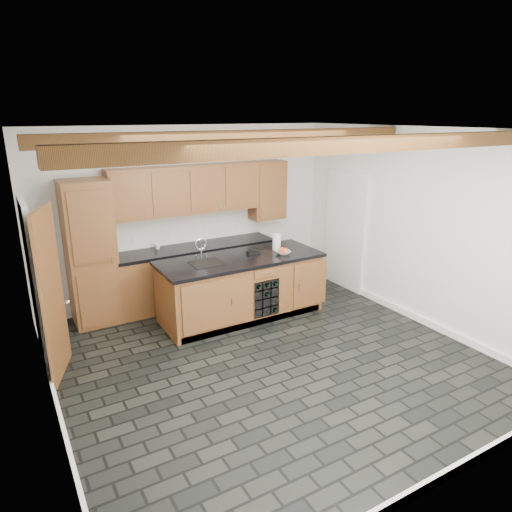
{
  "coord_description": "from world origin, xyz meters",
  "views": [
    {
      "loc": [
        -2.72,
        -4.38,
        2.96
      ],
      "look_at": [
        0.27,
        0.8,
        1.09
      ],
      "focal_mm": 32.0,
      "sensor_mm": 36.0,
      "label": 1
    }
  ],
  "objects_px": {
    "kitchen_scale": "(253,252)",
    "fruit_bowl": "(283,252)",
    "paper_towel": "(277,242)",
    "island": "(242,287)"
  },
  "relations": [
    {
      "from": "kitchen_scale",
      "to": "paper_towel",
      "type": "distance_m",
      "value": 0.42
    },
    {
      "from": "island",
      "to": "paper_towel",
      "type": "relative_size",
      "value": 9.89
    },
    {
      "from": "paper_towel",
      "to": "fruit_bowl",
      "type": "bearing_deg",
      "value": -98.93
    },
    {
      "from": "kitchen_scale",
      "to": "fruit_bowl",
      "type": "height_order",
      "value": "kitchen_scale"
    },
    {
      "from": "island",
      "to": "kitchen_scale",
      "type": "bearing_deg",
      "value": 19.11
    },
    {
      "from": "island",
      "to": "kitchen_scale",
      "type": "relative_size",
      "value": 12.64
    },
    {
      "from": "kitchen_scale",
      "to": "island",
      "type": "bearing_deg",
      "value": -158.14
    },
    {
      "from": "kitchen_scale",
      "to": "paper_towel",
      "type": "bearing_deg",
      "value": 1.42
    },
    {
      "from": "kitchen_scale",
      "to": "paper_towel",
      "type": "relative_size",
      "value": 0.78
    },
    {
      "from": "island",
      "to": "fruit_bowl",
      "type": "bearing_deg",
      "value": -14.18
    }
  ]
}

